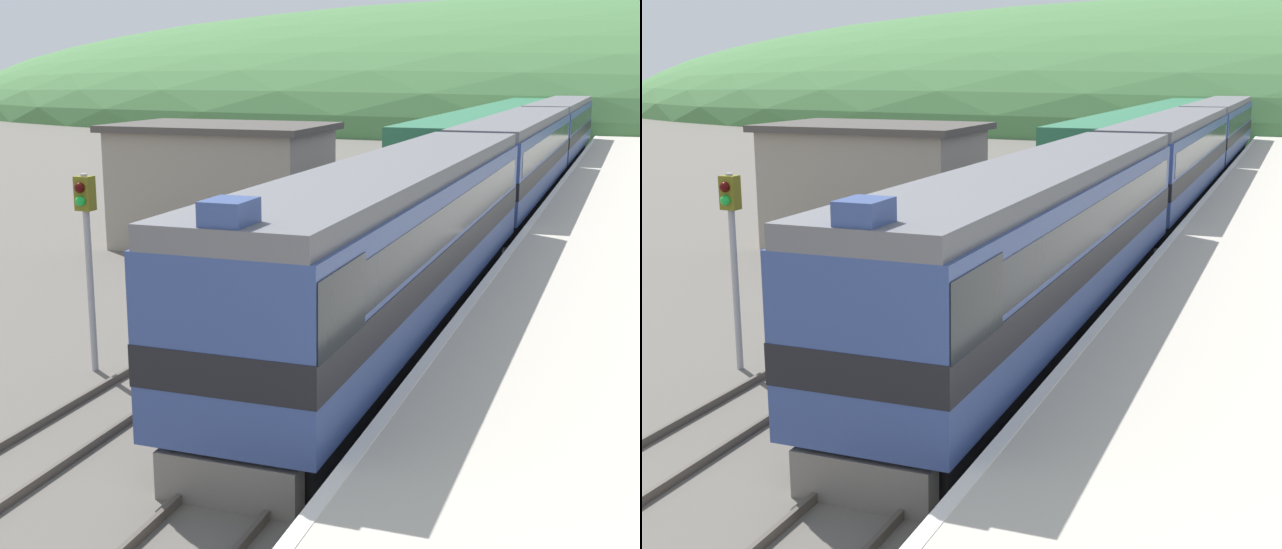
% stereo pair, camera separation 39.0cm
% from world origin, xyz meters
% --- Properties ---
extents(track_main, '(1.52, 180.00, 0.16)m').
position_xyz_m(track_main, '(0.00, 70.00, 0.08)').
color(track_main, '#4C443D').
rests_on(track_main, ground).
extents(track_siding, '(1.51, 180.00, 0.16)m').
position_xyz_m(track_siding, '(-3.80, 70.00, 0.08)').
color(track_siding, '#4C443D').
rests_on(track_siding, ground).
extents(platform, '(6.23, 140.00, 0.92)m').
position_xyz_m(platform, '(4.82, 50.00, 0.46)').
color(platform, '#BCB5A5').
rests_on(platform, ground).
extents(distant_hills, '(188.78, 84.95, 30.05)m').
position_xyz_m(distant_hills, '(0.00, 125.62, 0.00)').
color(distant_hills, '#477A42').
rests_on(distant_hills, ground).
extents(station_shed, '(7.60, 5.07, 4.43)m').
position_xyz_m(station_shed, '(-8.84, 35.11, 2.24)').
color(station_shed, gray).
rests_on(station_shed, ground).
extents(express_train_lead_car, '(2.97, 19.92, 4.58)m').
position_xyz_m(express_train_lead_car, '(0.00, 26.47, 2.31)').
color(express_train_lead_car, black).
rests_on(express_train_lead_car, ground).
extents(carriage_second, '(2.96, 21.02, 4.22)m').
position_xyz_m(carriage_second, '(0.00, 48.05, 2.30)').
color(carriage_second, black).
rests_on(carriage_second, ground).
extents(carriage_third, '(2.96, 21.02, 4.22)m').
position_xyz_m(carriage_third, '(0.00, 69.95, 2.30)').
color(carriage_third, black).
rests_on(carriage_third, ground).
extents(siding_train, '(2.90, 41.82, 3.88)m').
position_xyz_m(siding_train, '(-3.80, 64.47, 2.00)').
color(siding_train, black).
rests_on(siding_train, ground).
extents(signal_post_siding, '(0.36, 0.42, 4.26)m').
position_xyz_m(signal_post_siding, '(-5.36, 21.50, 3.04)').
color(signal_post_siding, '#9E9EA3').
rests_on(signal_post_siding, ground).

